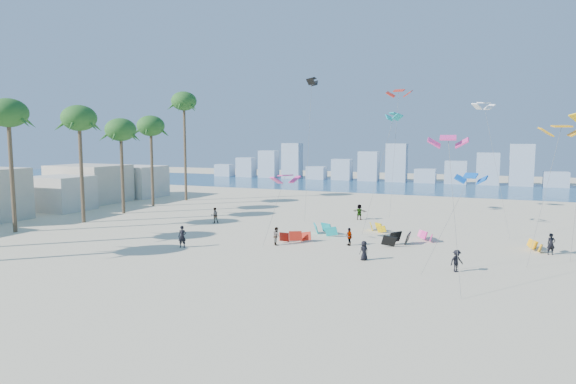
% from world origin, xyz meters
% --- Properties ---
extents(ground, '(220.00, 220.00, 0.00)m').
position_xyz_m(ground, '(0.00, 0.00, 0.00)').
color(ground, beige).
rests_on(ground, ground).
extents(ocean, '(220.00, 220.00, 0.00)m').
position_xyz_m(ocean, '(0.00, 72.00, 0.01)').
color(ocean, navy).
rests_on(ocean, ground).
extents(kitesurfer_near, '(0.80, 0.65, 1.91)m').
position_xyz_m(kitesurfer_near, '(-4.28, 9.69, 0.95)').
color(kitesurfer_near, black).
rests_on(kitesurfer_near, ground).
extents(kitesurfer_mid, '(0.96, 0.98, 1.59)m').
position_xyz_m(kitesurfer_mid, '(2.83, 13.77, 0.80)').
color(kitesurfer_mid, gray).
rests_on(kitesurfer_mid, ground).
extents(kitesurfers_far, '(33.82, 20.04, 1.81)m').
position_xyz_m(kitesurfers_far, '(8.25, 20.12, 0.85)').
color(kitesurfers_far, black).
rests_on(kitesurfers_far, ground).
extents(grounded_kites, '(21.95, 10.61, 1.06)m').
position_xyz_m(grounded_kites, '(10.49, 19.02, 0.47)').
color(grounded_kites, red).
rests_on(grounded_kites, ground).
extents(flying_kites, '(28.47, 33.00, 16.80)m').
position_xyz_m(flying_kites, '(14.67, 22.94, 11.58)').
color(flying_kites, '#F13593').
rests_on(flying_kites, ground).
extents(palm_row, '(7.74, 44.80, 16.47)m').
position_xyz_m(palm_row, '(-22.25, 16.18, 11.52)').
color(palm_row, brown).
rests_on(palm_row, ground).
extents(beachfront_buildings, '(11.50, 43.00, 6.00)m').
position_xyz_m(beachfront_buildings, '(-33.69, 20.82, 2.67)').
color(beachfront_buildings, beige).
rests_on(beachfront_buildings, ground).
extents(distant_skyline, '(85.00, 3.00, 8.40)m').
position_xyz_m(distant_skyline, '(-1.19, 82.00, 3.09)').
color(distant_skyline, '#9EADBF').
rests_on(distant_skyline, ground).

